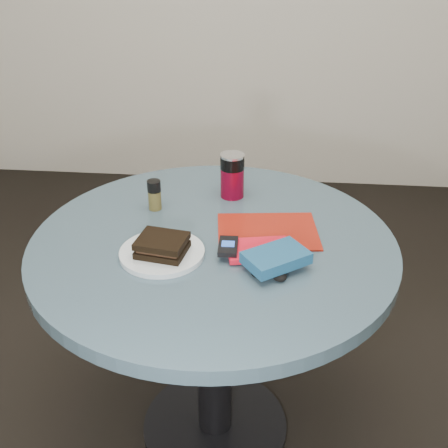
# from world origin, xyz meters

# --- Properties ---
(ground) EXTENTS (4.00, 4.00, 0.00)m
(ground) POSITION_xyz_m (0.00, 0.00, 0.00)
(ground) COLOR black
(ground) RESTS_ON ground
(table) EXTENTS (1.00, 1.00, 0.75)m
(table) POSITION_xyz_m (0.00, 0.00, 0.59)
(table) COLOR black
(table) RESTS_ON ground
(plate) EXTENTS (0.24, 0.24, 0.01)m
(plate) POSITION_xyz_m (-0.12, -0.09, 0.76)
(plate) COLOR silver
(plate) RESTS_ON table
(sandwich) EXTENTS (0.14, 0.12, 0.04)m
(sandwich) POSITION_xyz_m (-0.12, -0.10, 0.79)
(sandwich) COLOR black
(sandwich) RESTS_ON plate
(soda_can) EXTENTS (0.08, 0.08, 0.14)m
(soda_can) POSITION_xyz_m (0.03, 0.27, 0.82)
(soda_can) COLOR maroon
(soda_can) RESTS_ON table
(pepper_grinder) EXTENTS (0.04, 0.04, 0.09)m
(pepper_grinder) POSITION_xyz_m (-0.19, 0.16, 0.80)
(pepper_grinder) COLOR #4E4721
(pepper_grinder) RESTS_ON table
(magazine) EXTENTS (0.30, 0.24, 0.00)m
(magazine) POSITION_xyz_m (0.15, 0.05, 0.75)
(magazine) COLOR maroon
(magazine) RESTS_ON table
(red_book) EXTENTS (0.18, 0.14, 0.01)m
(red_book) POSITION_xyz_m (0.13, -0.06, 0.76)
(red_book) COLOR red
(red_book) RESTS_ON magazine
(novel) EXTENTS (0.18, 0.17, 0.03)m
(novel) POSITION_xyz_m (0.17, -0.13, 0.78)
(novel) COLOR navy
(novel) RESTS_ON red_book
(mp3_player) EXTENTS (0.05, 0.09, 0.02)m
(mp3_player) POSITION_xyz_m (0.05, -0.07, 0.78)
(mp3_player) COLOR black
(mp3_player) RESTS_ON red_book
(headphones) EXTENTS (0.09, 0.05, 0.02)m
(headphones) POSITION_xyz_m (0.16, -0.17, 0.76)
(headphones) COLOR black
(headphones) RESTS_ON table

